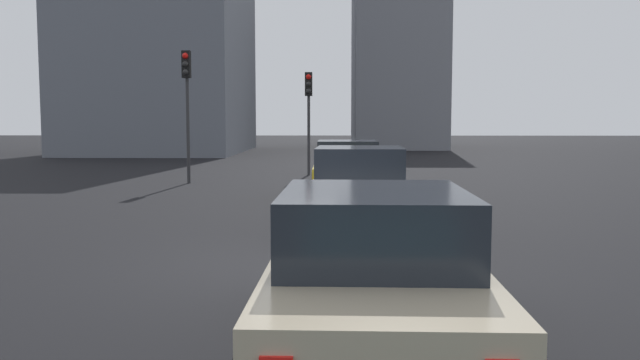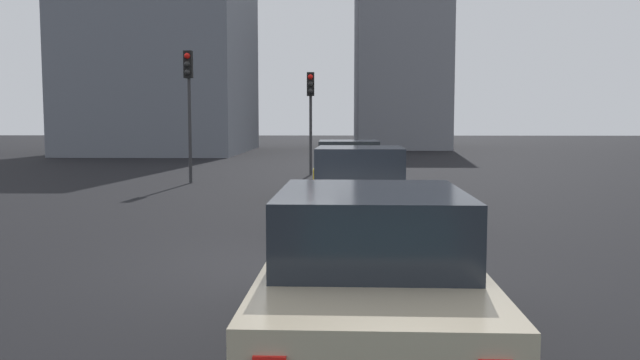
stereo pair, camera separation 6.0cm
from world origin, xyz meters
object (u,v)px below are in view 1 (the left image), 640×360
object	(u,v)px
traffic_light_near_right	(187,89)
car_beige_left_third	(373,274)
traffic_light_near_left	(309,101)
car_yellow_left_lead	(347,171)
car_white_left_second	(359,192)

from	to	relation	value
traffic_light_near_right	car_beige_left_third	bearing A→B (deg)	21.53
traffic_light_near_left	traffic_light_near_right	size ratio (longest dim) A/B	0.89
traffic_light_near_right	car_yellow_left_lead	bearing A→B (deg)	54.36
car_beige_left_third	traffic_light_near_right	xyz separation A→B (m)	(16.28, 5.28, 2.43)
car_yellow_left_lead	car_white_left_second	distance (m)	5.46
car_yellow_left_lead	traffic_light_near_left	bearing A→B (deg)	10.01
car_beige_left_third	traffic_light_near_left	world-z (taller)	traffic_light_near_left
car_white_left_second	traffic_light_near_right	distance (m)	11.41
car_white_left_second	traffic_light_near_left	world-z (taller)	traffic_light_near_left
car_beige_left_third	traffic_light_near_left	size ratio (longest dim) A/B	1.17
car_white_left_second	traffic_light_near_right	xyz separation A→B (m)	(9.77, 5.40, 2.39)
car_beige_left_third	traffic_light_near_right	world-z (taller)	traffic_light_near_right
traffic_light_near_left	car_white_left_second	bearing A→B (deg)	6.63
car_yellow_left_lead	traffic_light_near_right	bearing A→B (deg)	50.98
car_white_left_second	car_beige_left_third	distance (m)	6.52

